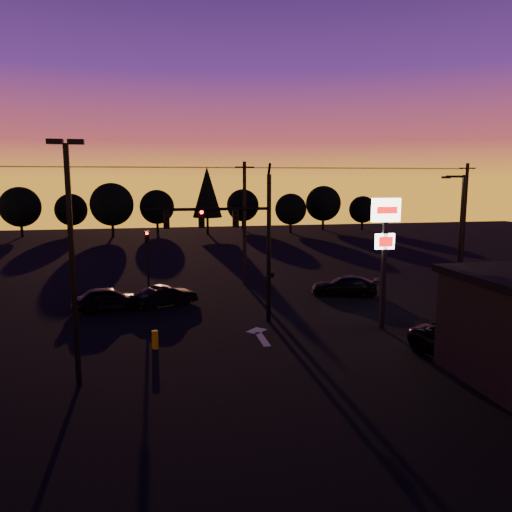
{
  "coord_description": "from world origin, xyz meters",
  "views": [
    {
      "loc": [
        -4.54,
        -21.92,
        7.75
      ],
      "look_at": [
        1.0,
        5.0,
        3.5
      ],
      "focal_mm": 35.0,
      "sensor_mm": 36.0,
      "label": 1
    }
  ],
  "objects_px": {
    "suv_parked": "(473,345)",
    "car_left": "(108,299)",
    "pylon_sign": "(385,235)",
    "car_mid": "(166,296)",
    "car_right": "(345,286)",
    "parking_lot_light": "(71,248)",
    "streetlight": "(459,234)",
    "secondary_signal": "(148,254)",
    "bollard": "(155,340)",
    "traffic_signal_mast": "(240,233)"
  },
  "relations": [
    {
      "from": "traffic_signal_mast",
      "to": "streetlight",
      "type": "relative_size",
      "value": 1.07
    },
    {
      "from": "bollard",
      "to": "car_right",
      "type": "height_order",
      "value": "car_right"
    },
    {
      "from": "bollard",
      "to": "car_mid",
      "type": "bearing_deg",
      "value": 84.78
    },
    {
      "from": "parking_lot_light",
      "to": "car_mid",
      "type": "bearing_deg",
      "value": 72.87
    },
    {
      "from": "pylon_sign",
      "to": "suv_parked",
      "type": "height_order",
      "value": "pylon_sign"
    },
    {
      "from": "secondary_signal",
      "to": "suv_parked",
      "type": "bearing_deg",
      "value": -48.25
    },
    {
      "from": "parking_lot_light",
      "to": "bollard",
      "type": "height_order",
      "value": "parking_lot_light"
    },
    {
      "from": "pylon_sign",
      "to": "secondary_signal",
      "type": "bearing_deg",
      "value": 140.23
    },
    {
      "from": "parking_lot_light",
      "to": "suv_parked",
      "type": "relative_size",
      "value": 1.68
    },
    {
      "from": "car_right",
      "to": "suv_parked",
      "type": "bearing_deg",
      "value": 27.26
    },
    {
      "from": "car_mid",
      "to": "car_left",
      "type": "bearing_deg",
      "value": 73.31
    },
    {
      "from": "secondary_signal",
      "to": "pylon_sign",
      "type": "distance_m",
      "value": 15.75
    },
    {
      "from": "traffic_signal_mast",
      "to": "parking_lot_light",
      "type": "distance_m",
      "value": 10.19
    },
    {
      "from": "car_mid",
      "to": "car_right",
      "type": "xyz_separation_m",
      "value": [
        11.88,
        0.47,
        0.02
      ]
    },
    {
      "from": "parking_lot_light",
      "to": "car_mid",
      "type": "distance_m",
      "value": 13.01
    },
    {
      "from": "parking_lot_light",
      "to": "bollard",
      "type": "xyz_separation_m",
      "value": [
        2.85,
        3.65,
        -4.84
      ]
    },
    {
      "from": "traffic_signal_mast",
      "to": "pylon_sign",
      "type": "relative_size",
      "value": 1.26
    },
    {
      "from": "parking_lot_light",
      "to": "car_right",
      "type": "distance_m",
      "value": 20.16
    },
    {
      "from": "parking_lot_light",
      "to": "traffic_signal_mast",
      "type": "bearing_deg",
      "value": 43.37
    },
    {
      "from": "streetlight",
      "to": "car_right",
      "type": "bearing_deg",
      "value": 148.94
    },
    {
      "from": "traffic_signal_mast",
      "to": "bollard",
      "type": "distance_m",
      "value": 7.22
    },
    {
      "from": "car_right",
      "to": "pylon_sign",
      "type": "bearing_deg",
      "value": 16.97
    },
    {
      "from": "car_left",
      "to": "car_mid",
      "type": "xyz_separation_m",
      "value": [
        3.4,
        0.47,
        -0.09
      ]
    },
    {
      "from": "streetlight",
      "to": "bollard",
      "type": "xyz_separation_m",
      "value": [
        -18.56,
        -4.85,
        -3.99
      ]
    },
    {
      "from": "car_right",
      "to": "streetlight",
      "type": "bearing_deg",
      "value": 83.13
    },
    {
      "from": "streetlight",
      "to": "car_mid",
      "type": "height_order",
      "value": "streetlight"
    },
    {
      "from": "pylon_sign",
      "to": "car_mid",
      "type": "height_order",
      "value": "pylon_sign"
    },
    {
      "from": "suv_parked",
      "to": "car_left",
      "type": "bearing_deg",
      "value": 121.23
    },
    {
      "from": "secondary_signal",
      "to": "car_left",
      "type": "bearing_deg",
      "value": -124.76
    },
    {
      "from": "parking_lot_light",
      "to": "car_right",
      "type": "relative_size",
      "value": 2.06
    },
    {
      "from": "traffic_signal_mast",
      "to": "pylon_sign",
      "type": "height_order",
      "value": "traffic_signal_mast"
    },
    {
      "from": "car_left",
      "to": "suv_parked",
      "type": "height_order",
      "value": "suv_parked"
    },
    {
      "from": "car_mid",
      "to": "parking_lot_light",
      "type": "bearing_deg",
      "value": 138.25
    },
    {
      "from": "suv_parked",
      "to": "secondary_signal",
      "type": "bearing_deg",
      "value": 109.79
    },
    {
      "from": "secondary_signal",
      "to": "pylon_sign",
      "type": "bearing_deg",
      "value": -39.77
    },
    {
      "from": "pylon_sign",
      "to": "car_mid",
      "type": "xyz_separation_m",
      "value": [
        -10.92,
        7.12,
        -4.29
      ]
    },
    {
      "from": "car_mid",
      "to": "bollard",
      "type": "bearing_deg",
      "value": 150.16
    },
    {
      "from": "car_left",
      "to": "suv_parked",
      "type": "relative_size",
      "value": 0.77
    },
    {
      "from": "secondary_signal",
      "to": "parking_lot_light",
      "type": "relative_size",
      "value": 0.48
    },
    {
      "from": "streetlight",
      "to": "suv_parked",
      "type": "relative_size",
      "value": 1.47
    },
    {
      "from": "bollard",
      "to": "car_left",
      "type": "height_order",
      "value": "car_left"
    },
    {
      "from": "pylon_sign",
      "to": "car_right",
      "type": "height_order",
      "value": "pylon_sign"
    },
    {
      "from": "streetlight",
      "to": "bollard",
      "type": "relative_size",
      "value": 9.31
    },
    {
      "from": "traffic_signal_mast",
      "to": "car_mid",
      "type": "bearing_deg",
      "value": 129.56
    },
    {
      "from": "bollard",
      "to": "streetlight",
      "type": "bearing_deg",
      "value": 14.64
    },
    {
      "from": "secondary_signal",
      "to": "pylon_sign",
      "type": "height_order",
      "value": "pylon_sign"
    },
    {
      "from": "parking_lot_light",
      "to": "pylon_sign",
      "type": "xyz_separation_m",
      "value": [
        14.5,
        4.5,
        -0.36
      ]
    },
    {
      "from": "suv_parked",
      "to": "bollard",
      "type": "bearing_deg",
      "value": 139.49
    },
    {
      "from": "pylon_sign",
      "to": "car_left",
      "type": "xyz_separation_m",
      "value": [
        -14.32,
        6.65,
        -4.2
      ]
    },
    {
      "from": "bollard",
      "to": "car_mid",
      "type": "xyz_separation_m",
      "value": [
        0.73,
        7.96,
        0.19
      ]
    }
  ]
}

